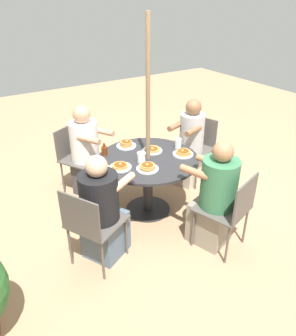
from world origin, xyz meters
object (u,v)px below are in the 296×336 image
object	(u,v)px
diner_east	(87,155)
patio_chair_south	(91,222)
pancake_plate_d	(183,153)
pancake_plate_a	(120,166)
diner_north	(190,146)
patio_table	(148,169)
coffee_cup	(141,157)
pancake_plate_b	(126,144)
patio_chair_north	(197,144)
diner_west	(215,199)
diner_south	(102,213)
drinking_glass_a	(178,144)
patio_chair_east	(77,154)
pancake_plate_e	(148,167)
pancake_plate_c	(152,150)
syrup_bottle	(104,150)
patio_chair_west	(230,207)

from	to	relation	value
diner_east	patio_chair_south	bearing A→B (deg)	39.14
diner_east	pancake_plate_d	size ratio (longest dim) A/B	4.98
pancake_plate_a	diner_north	bearing A→B (deg)	-75.74
patio_table	pancake_plate_d	distance (m)	0.44
coffee_cup	pancake_plate_b	bearing A→B (deg)	-7.62
patio_chair_north	diner_west	distance (m)	1.37
diner_south	diner_west	size ratio (longest dim) A/B	0.96
diner_west	patio_chair_south	bearing A→B (deg)	146.23
diner_south	drinking_glass_a	distance (m)	1.31
patio_chair_north	patio_chair_east	size ratio (longest dim) A/B	1.00
patio_chair_south	pancake_plate_e	size ratio (longest dim) A/B	3.65
patio_chair_north	patio_chair_south	bearing A→B (deg)	94.85
patio_chair_east	pancake_plate_a	size ratio (longest dim) A/B	3.65
patio_chair_east	pancake_plate_b	world-z (taller)	patio_chair_east
patio_chair_south	diner_south	world-z (taller)	diner_south
patio_table	pancake_plate_c	xyz separation A→B (m)	(0.12, -0.14, 0.15)
patio_chair_north	drinking_glass_a	world-z (taller)	patio_chair_north
patio_chair_north	syrup_bottle	bearing A→B (deg)	71.33
patio_chair_north	pancake_plate_c	xyz separation A→B (m)	(-0.20, 0.86, 0.21)
coffee_cup	drinking_glass_a	world-z (taller)	drinking_glass_a
pancake_plate_c	diner_north	bearing A→B (deg)	-78.00
diner_south	pancake_plate_e	size ratio (longest dim) A/B	4.77
patio_chair_west	diner_west	size ratio (longest dim) A/B	0.74
pancake_plate_b	pancake_plate_a	bearing A→B (deg)	143.82
patio_chair_east	diner_west	xyz separation A→B (m)	(-1.75, -0.77, 0.02)
patio_chair_south	pancake_plate_b	xyz separation A→B (m)	(0.88, -0.87, 0.23)
pancake_plate_a	pancake_plate_e	bearing A→B (deg)	-129.56
pancake_plate_e	drinking_glass_a	world-z (taller)	drinking_glass_a
patio_table	pancake_plate_d	world-z (taller)	pancake_plate_d
pancake_plate_b	pancake_plate_e	world-z (taller)	pancake_plate_b
diner_west	pancake_plate_e	world-z (taller)	diner_west
diner_north	coffee_cup	size ratio (longest dim) A/B	10.22
diner_south	patio_chair_east	bearing A→B (deg)	140.92
patio_chair_north	patio_chair_west	xyz separation A→B (m)	(-1.32, 0.69, 0.00)
patio_chair_south	diner_south	size ratio (longest dim) A/B	0.77
pancake_plate_e	pancake_plate_a	bearing A→B (deg)	50.44
diner_east	diner_south	size ratio (longest dim) A/B	1.04
patio_chair_south	pancake_plate_a	bearing A→B (deg)	101.31
diner_west	coffee_cup	world-z (taller)	diner_west
patio_chair_north	diner_east	world-z (taller)	diner_east
patio_chair_east	pancake_plate_e	distance (m)	1.22
pancake_plate_b	patio_table	bearing A→B (deg)	-171.74
syrup_bottle	coffee_cup	xyz separation A→B (m)	(-0.39, -0.26, 0.00)
patio_table	pancake_plate_e	distance (m)	0.32
patio_chair_south	pancake_plate_b	distance (m)	1.26
pancake_plate_a	drinking_glass_a	xyz separation A→B (m)	(0.06, -0.81, 0.05)
diner_east	coffee_cup	world-z (taller)	diner_east
patio_chair_north	patio_chair_east	bearing A→B (deg)	50.49
pancake_plate_e	pancake_plate_b	bearing A→B (deg)	-8.40
diner_north	pancake_plate_a	distance (m)	1.26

